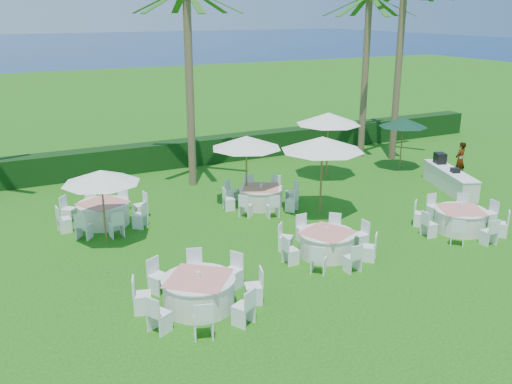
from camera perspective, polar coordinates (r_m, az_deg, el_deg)
ground at (r=17.40m, az=7.58°, el=-6.40°), size 120.00×120.00×0.00m
hedge at (r=27.40m, az=-6.60°, el=3.99°), size 34.00×1.00×1.20m
ocean at (r=115.58m, az=-22.89°, el=12.94°), size 260.00×260.00×0.00m
banquet_table_a at (r=14.39m, az=-5.75°, el=-9.90°), size 3.17×3.17×0.97m
banquet_table_b at (r=17.33m, az=7.08°, el=-5.09°), size 2.94×2.94×0.90m
banquet_table_c at (r=20.24m, az=19.73°, el=-2.60°), size 3.00×3.00×0.91m
banquet_table_d at (r=20.30m, az=-15.00°, el=-2.04°), size 3.11×3.11×0.94m
banquet_table_e at (r=21.41m, az=0.49°, el=-0.44°), size 2.93×2.93×0.89m
umbrella_a at (r=18.09m, az=-15.24°, el=1.48°), size 2.42×2.42×2.41m
umbrella_b at (r=20.02m, az=6.66°, el=4.82°), size 2.95×2.95×2.88m
umbrella_c at (r=21.03m, az=-0.98°, el=5.00°), size 2.64×2.64×2.66m
umbrella_d at (r=24.70m, az=7.26°, el=7.30°), size 2.80×2.80×2.90m
umbrella_green at (r=26.91m, az=14.51°, el=6.78°), size 2.21×2.21×2.42m
buffet_table at (r=24.70m, az=18.79°, el=1.24°), size 1.92×3.68×1.29m
staff_person at (r=26.57m, az=19.73°, el=3.04°), size 0.65×0.51×1.59m
palm_b at (r=23.43m, az=-6.68°, el=11.12°), size 4.14×4.40×7.93m
palm_d at (r=28.71m, az=10.88°, el=11.97°), size 4.33×4.31×7.77m
palm_e at (r=28.42m, az=14.09°, el=12.41°), size 4.36×4.27×8.45m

